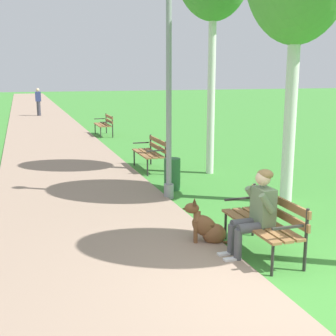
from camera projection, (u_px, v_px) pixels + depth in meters
ground_plane at (287, 291)px, 5.34m from camera, size 120.00×120.00×0.00m
paved_path at (39, 115)px, 27.10m from camera, size 3.38×60.00×0.04m
park_bench_near at (266, 219)px, 6.36m from camera, size 0.55×1.50×0.85m
park_bench_mid at (151, 151)px, 11.92m from camera, size 0.55×1.50×0.85m
park_bench_far at (105, 123)px, 18.45m from camera, size 0.55×1.50×0.85m
person_seated_on_near_bench at (256, 210)px, 6.21m from camera, size 0.74×0.49×1.25m
dog_brown at (207, 227)px, 6.76m from camera, size 0.80×0.43×0.71m
lamp_post_near at (169, 86)px, 8.83m from camera, size 0.24×0.24×4.40m
litter_bin at (172, 174)px, 9.92m from camera, size 0.36×0.36×0.70m
pedestrian_distant at (38, 102)px, 26.54m from camera, size 0.32×0.22×1.65m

